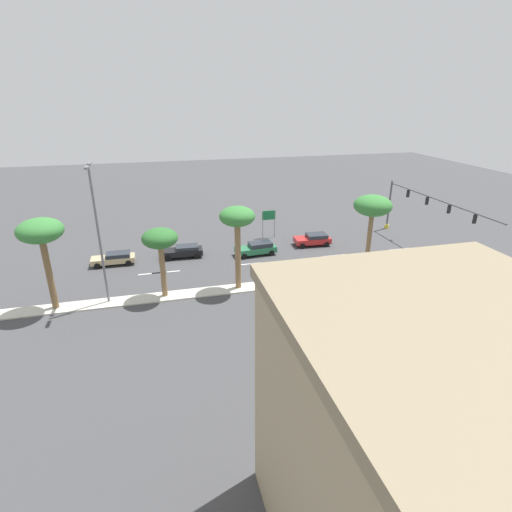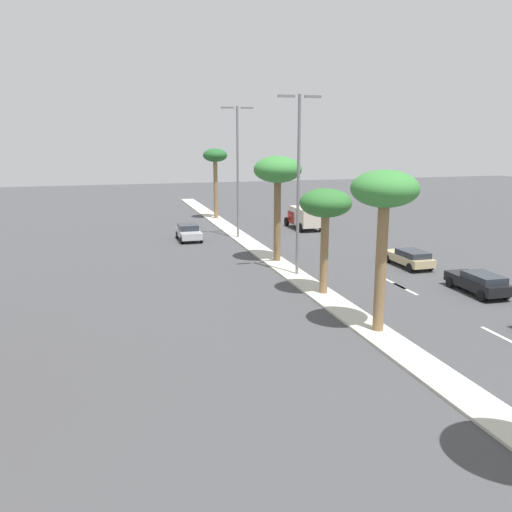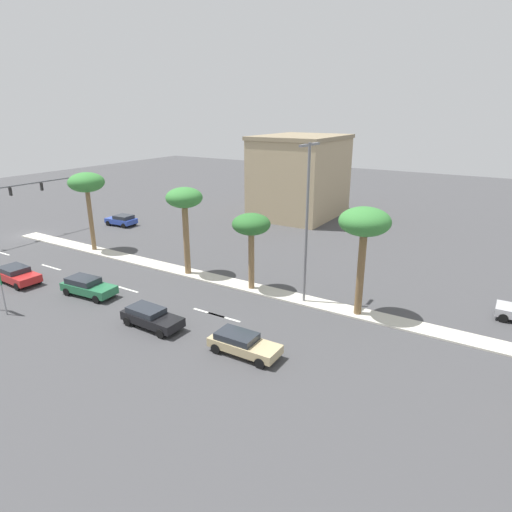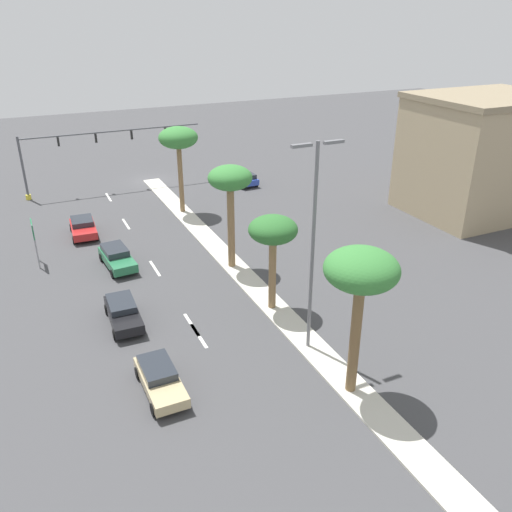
{
  "view_description": "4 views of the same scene",
  "coord_description": "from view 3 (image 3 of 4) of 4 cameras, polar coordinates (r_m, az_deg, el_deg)",
  "views": [
    {
      "loc": [
        -33.06,
        31.1,
        16.85
      ],
      "look_at": [
        -1.9,
        23.25,
        3.93
      ],
      "focal_mm": 28.3,
      "sensor_mm": 36.0,
      "label": 1
    },
    {
      "loc": [
        -12.44,
        1.84,
        9.36
      ],
      "look_at": [
        -3.82,
        32.02,
        2.43
      ],
      "focal_mm": 38.38,
      "sensor_mm": 36.0,
      "label": 2
    },
    {
      "loc": [
        28.32,
        48.81,
        14.09
      ],
      "look_at": [
        -2.18,
        30.16,
        2.05
      ],
      "focal_mm": 30.62,
      "sensor_mm": 36.0,
      "label": 3
    },
    {
      "loc": [
        13.59,
        57.67,
        17.71
      ],
      "look_at": [
        -0.6,
        27.09,
        1.89
      ],
      "focal_mm": 37.07,
      "sensor_mm": 36.0,
      "label": 4
    }
  ],
  "objects": [
    {
      "name": "palm_tree_left",
      "position": [
        47.43,
        -21.27,
        8.74
      ],
      "size": [
        3.57,
        3.57,
        8.03
      ],
      "color": "olive",
      "rests_on": "median_curb"
    },
    {
      "name": "commercial_building",
      "position": [
        60.66,
        5.78,
        10.32
      ],
      "size": [
        12.98,
        10.19,
        10.85
      ],
      "color": "tan",
      "rests_on": "ground"
    },
    {
      "name": "sedan_tan_right",
      "position": [
        26.83,
        -1.76,
        -11.34
      ],
      "size": [
        1.87,
        4.44,
        1.28
      ],
      "color": "tan",
      "rests_on": "ground"
    },
    {
      "name": "palm_tree_front",
      "position": [
        30.37,
        13.99,
        3.95
      ],
      "size": [
        3.53,
        3.53,
        7.79
      ],
      "color": "brown",
      "rests_on": "median_curb"
    },
    {
      "name": "sedan_red_leading",
      "position": [
        42.37,
        -28.76,
        -2.14
      ],
      "size": [
        2.26,
        4.33,
        1.37
      ],
      "color": "red",
      "rests_on": "ground"
    },
    {
      "name": "ground_plane",
      "position": [
        35.74,
        0.96,
        -4.61
      ],
      "size": [
        160.0,
        160.0,
        0.0
      ],
      "primitive_type": "plane",
      "color": "#424244"
    },
    {
      "name": "sedan_green_trailing",
      "position": [
        37.19,
        -21.14,
        -3.71
      ],
      "size": [
        2.2,
        4.67,
        1.42
      ],
      "color": "#287047",
      "rests_on": "ground"
    },
    {
      "name": "lane_stripe_leading",
      "position": [
        31.54,
        -4.23,
        -7.97
      ],
      "size": [
        0.2,
        2.8,
        0.01
      ],
      "primitive_type": "cube",
      "color": "silver",
      "rests_on": "ground"
    },
    {
      "name": "palm_tree_leading",
      "position": [
        37.99,
        -9.34,
        7.03
      ],
      "size": [
        3.15,
        3.15,
        7.72
      ],
      "color": "olive",
      "rests_on": "median_curb"
    },
    {
      "name": "median_curb",
      "position": [
        32.47,
        15.21,
        -7.7
      ],
      "size": [
        1.8,
        82.77,
        0.12
      ],
      "primitive_type": "cube",
      "color": "beige",
      "rests_on": "ground"
    },
    {
      "name": "lane_stripe_front",
      "position": [
        45.31,
        -25.19,
        -1.34
      ],
      "size": [
        0.2,
        2.8,
        0.01
      ],
      "primitive_type": "cube",
      "color": "silver",
      "rests_on": "ground"
    },
    {
      "name": "palm_tree_mid",
      "position": [
        34.4,
        -0.62,
        3.87
      ],
      "size": [
        3.05,
        3.05,
        6.25
      ],
      "color": "olive",
      "rests_on": "median_curb"
    },
    {
      "name": "lane_stripe_right",
      "position": [
        32.26,
        -6.16,
        -7.4
      ],
      "size": [
        0.2,
        2.8,
        0.01
      ],
      "primitive_type": "cube",
      "color": "silver",
      "rests_on": "ground"
    },
    {
      "name": "lane_stripe_trailing",
      "position": [
        37.74,
        -16.65,
        -4.13
      ],
      "size": [
        0.2,
        2.8,
        0.01
      ],
      "primitive_type": "cube",
      "color": "silver",
      "rests_on": "ground"
    },
    {
      "name": "lane_stripe_far",
      "position": [
        52.21,
        -30.3,
        0.35
      ],
      "size": [
        0.2,
        2.8,
        0.01
      ],
      "primitive_type": "cube",
      "color": "silver",
      "rests_on": "ground"
    },
    {
      "name": "sedan_black_near",
      "position": [
        30.73,
        -13.56,
        -7.74
      ],
      "size": [
        1.99,
        4.53,
        1.32
      ],
      "color": "black",
      "rests_on": "ground"
    },
    {
      "name": "street_lamp_near",
      "position": [
        31.75,
        6.69,
        5.41
      ],
      "size": [
        2.9,
        0.24,
        11.83
      ],
      "color": "slate",
      "rests_on": "median_curb"
    },
    {
      "name": "sedan_blue_center",
      "position": [
        58.27,
        -17.13,
        4.54
      ],
      "size": [
        2.3,
        3.93,
        1.38
      ],
      "color": "#2D47AD",
      "rests_on": "ground"
    }
  ]
}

